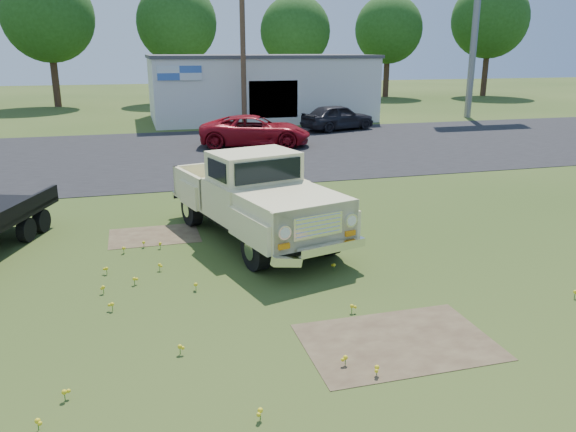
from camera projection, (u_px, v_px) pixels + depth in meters
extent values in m
plane|color=#2B4114|center=(264.00, 280.00, 11.35)|extent=(140.00, 140.00, 0.00)
cube|color=black|center=(188.00, 153.00, 25.21)|extent=(90.00, 14.00, 0.02)
cube|color=#4B3828|center=(398.00, 342.00, 8.97)|extent=(3.00, 2.00, 0.01)
cube|color=#4B3828|center=(154.00, 236.00, 14.07)|extent=(2.20, 1.60, 0.01)
cube|color=silver|center=(259.00, 88.00, 37.26)|extent=(14.00, 8.00, 4.00)
cube|color=#3F3F44|center=(258.00, 56.00, 36.67)|extent=(14.20, 8.20, 0.20)
cube|color=black|center=(273.00, 99.00, 33.72)|extent=(3.00, 0.10, 2.20)
cube|color=silver|center=(180.00, 73.00, 31.76)|extent=(2.50, 0.08, 0.80)
cylinder|color=slate|center=(473.00, 57.00, 37.50)|extent=(0.44, 0.44, 8.00)
cylinder|color=#42311E|center=(243.00, 49.00, 31.41)|extent=(0.30, 0.30, 9.00)
cylinder|color=#3D281C|center=(56.00, 82.00, 45.22)|extent=(0.56, 0.56, 3.96)
sphere|color=#1D4513|center=(48.00, 16.00, 43.80)|extent=(7.04, 7.04, 7.04)
cylinder|color=#3D281C|center=(180.00, 80.00, 48.73)|extent=(0.56, 0.56, 3.78)
sphere|color=#1D4513|center=(177.00, 23.00, 47.37)|extent=(6.72, 6.72, 6.72)
cylinder|color=#3D281C|center=(295.00, 82.00, 49.96)|extent=(0.56, 0.56, 3.42)
sphere|color=#1D4513|center=(295.00, 31.00, 48.73)|extent=(6.08, 6.08, 6.08)
cylinder|color=#3D281C|center=(386.00, 78.00, 54.81)|extent=(0.56, 0.56, 3.60)
sphere|color=#1D4513|center=(388.00, 29.00, 53.52)|extent=(6.40, 6.40, 6.40)
cylinder|color=#3D281C|center=(485.00, 75.00, 55.91)|extent=(0.56, 0.56, 4.14)
sphere|color=#1D4513|center=(490.00, 19.00, 54.42)|extent=(7.36, 7.36, 7.36)
imported|color=maroon|center=(255.00, 131.00, 26.86)|extent=(5.68, 3.57, 1.46)
imported|color=black|center=(338.00, 117.00, 32.19)|extent=(4.66, 2.91, 1.48)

